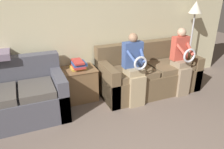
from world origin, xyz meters
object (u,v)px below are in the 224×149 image
Objects in this scene: child_right_seated at (182,60)px; side_shelf at (80,83)px; book_stack at (78,65)px; couch_main at (147,74)px; floor_lamp at (195,16)px; child_left_seated at (135,68)px; couch_side at (19,98)px.

side_shelf is at bearing 163.67° from child_right_seated.
child_right_seated is 3.88× the size of book_stack.
child_right_seated is at bearing -35.50° from couch_main.
child_right_seated is (0.49, -0.35, 0.35)m from couch_main.
floor_lamp is (2.48, 0.03, 1.05)m from side_shelf.
child_right_seated is at bearing -16.20° from book_stack.
book_stack is (-0.00, -0.00, 0.36)m from side_shelf.
child_left_seated is at bearing -144.55° from couch_main.
child_left_seated reaches higher than couch_main.
book_stack is (-0.82, 0.52, -0.00)m from child_left_seated.
floor_lamp reaches higher than couch_side.
side_shelf is 1.84× the size of book_stack.
floor_lamp is at bearing 39.08° from child_right_seated.
floor_lamp is (1.66, 0.56, 0.68)m from child_left_seated.
book_stack is at bearing -140.15° from side_shelf.
couch_main reaches higher than book_stack.
side_shelf is at bearing -179.33° from floor_lamp.
couch_side is at bearing -168.29° from book_stack.
couch_side is 2.85m from child_right_seated.
side_shelf is 0.36m from book_stack.
side_shelf is (-1.80, 0.53, -0.38)m from child_right_seated.
couch_main is at bearing 144.50° from child_right_seated.
child_left_seated is 0.98m from book_stack.
child_left_seated is 3.85× the size of book_stack.
side_shelf is (-0.82, 0.53, -0.36)m from child_left_seated.
child_left_seated is 1.88m from floor_lamp.
child_right_seated is 1.88m from book_stack.
couch_side is at bearing 173.65° from child_right_seated.
child_right_seated is 1.11m from floor_lamp.
child_left_seated is at bearing -161.52° from floor_lamp.
couch_main reaches higher than side_shelf.
child_right_seated is 1.91m from side_shelf.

